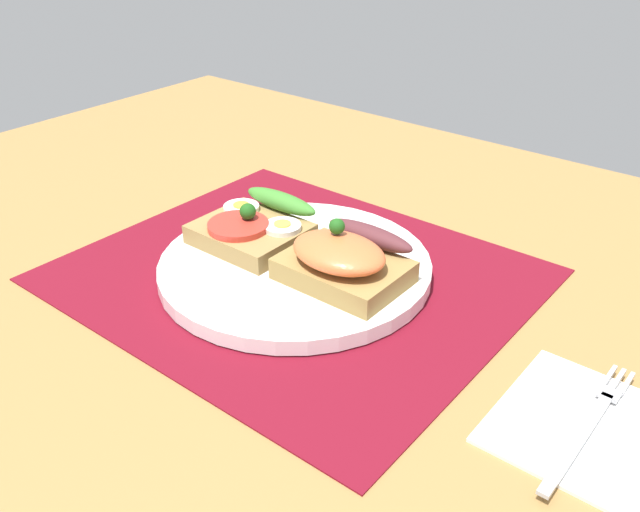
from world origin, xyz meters
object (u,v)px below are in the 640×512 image
Objects in this scene: plate at (295,267)px; fork at (591,421)px; sandwich_egg_tomato at (254,227)px; sandwich_salmon at (343,260)px; napkin at (582,424)px.

plate is 1.68× the size of fork.
plate is at bearing -5.52° from sandwich_egg_tomato.
sandwich_egg_tomato is 11.42cm from sandwich_salmon.
plate is 6.12cm from sandwich_egg_tomato.
napkin is (22.86, -2.85, -3.49)cm from sandwich_salmon.
sandwich_egg_tomato reaches higher than fork.
napkin is (34.25, -3.54, -2.84)cm from sandwich_egg_tomato.
fork is (0.48, 0.04, 0.46)cm from napkin.
sandwich_salmon is at bearing -1.33° from plate.
sandwich_egg_tomato is at bearing 174.48° from plate.
sandwich_salmon is (11.38, -0.68, 0.65)cm from sandwich_egg_tomato.
plate reaches higher than fork.
plate is 29.17cm from fork.
plate is at bearing 178.67° from sandwich_salmon.
fork is (23.34, -2.82, -3.03)cm from sandwich_salmon.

